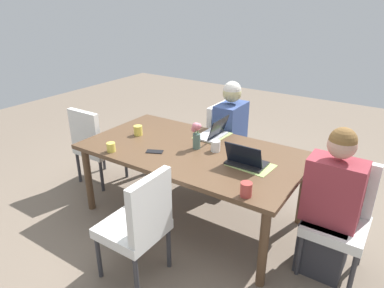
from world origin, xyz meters
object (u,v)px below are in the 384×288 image
person_head_right_left_mid (330,211)px  coffee_mug_near_right (216,146)px  person_far_left_near (230,140)px  phone_black (155,152)px  laptop_far_left_near (213,133)px  laptop_head_right_left_mid (246,161)px  coffee_mug_centre_right (111,147)px  flower_vase (196,133)px  dining_table (192,156)px  coffee_mug_near_left (138,130)px  chair_far_left_near (226,139)px  chair_head_left_left_far (95,143)px  chair_near_right_near (139,222)px  coffee_mug_centre_left (246,189)px  chair_head_right_left_mid (340,212)px

person_head_right_left_mid → coffee_mug_near_right: bearing=174.6°
person_far_left_near → phone_black: size_ratio=7.97×
laptop_far_left_near → laptop_head_right_left_mid: bearing=-36.1°
laptop_far_left_near → coffee_mug_centre_right: size_ratio=3.82×
flower_vase → laptop_head_right_left_mid: flower_vase is taller
dining_table → person_head_right_left_mid: (1.25, -0.02, -0.13)m
laptop_far_left_near → coffee_mug_near_left: size_ratio=3.28×
chair_far_left_near → flower_vase: size_ratio=3.54×
chair_head_left_left_far → coffee_mug_centre_right: size_ratio=10.74×
person_head_right_left_mid → dining_table: bearing=179.1°
person_head_right_left_mid → coffee_mug_near_right: (-1.05, 0.10, 0.24)m
chair_far_left_near → coffee_mug_near_right: 0.87m
coffee_mug_near_right → chair_near_right_near: bearing=-94.5°
flower_vase → chair_near_right_near: bearing=-83.7°
coffee_mug_centre_left → chair_head_left_left_far: bearing=168.4°
chair_far_left_near → chair_head_right_left_mid: 1.62m
chair_head_right_left_mid → laptop_head_right_left_mid: (-0.76, -0.09, 0.26)m
dining_table → coffee_mug_centre_right: 0.74m
flower_vase → coffee_mug_near_left: size_ratio=2.60×
person_far_left_near → coffee_mug_near_right: (0.22, -0.71, 0.24)m
chair_head_right_left_mid → coffee_mug_centre_right: 1.98m
chair_near_right_near → laptop_head_right_left_mid: (0.43, 0.85, 0.26)m
chair_far_left_near → chair_near_right_near: bearing=-82.9°
dining_table → chair_near_right_near: 0.91m
coffee_mug_near_left → chair_far_left_near: bearing=57.4°
coffee_mug_centre_right → flower_vase: bearing=38.9°
coffee_mug_centre_left → coffee_mug_near_left: bearing=162.0°
chair_head_right_left_mid → flower_vase: 1.34m
coffee_mug_centre_left → dining_table: bearing=148.6°
person_far_left_near → flower_vase: person_far_left_near is taller
coffee_mug_near_right → coffee_mug_centre_left: 0.78m
chair_far_left_near → laptop_far_left_near: laptop_far_left_near is taller
person_far_left_near → coffee_mug_centre_left: (0.78, -1.26, 0.25)m
chair_near_right_near → chair_head_right_left_mid: bearing=38.3°
chair_head_right_left_mid → phone_black: bearing=-169.2°
chair_far_left_near → person_far_left_near: (0.07, -0.06, 0.03)m
person_head_right_left_mid → coffee_mug_near_right: 1.09m
phone_black → chair_far_left_near: bearing=56.6°
dining_table → chair_head_left_left_far: size_ratio=2.24×
dining_table → phone_black: bearing=-135.4°
dining_table → flower_vase: (0.02, 0.04, 0.21)m
coffee_mug_near_left → phone_black: coffee_mug_near_left is taller
laptop_far_left_near → phone_black: bearing=-113.6°
laptop_far_left_near → coffee_mug_centre_right: laptop_far_left_near is taller
chair_near_right_near → coffee_mug_centre_left: size_ratio=8.55×
chair_far_left_near → laptop_far_left_near: size_ratio=2.81×
dining_table → person_head_right_left_mid: bearing=-0.9°
coffee_mug_centre_left → coffee_mug_centre_right: coffee_mug_centre_left is taller
chair_head_left_left_far → laptop_head_right_left_mid: (1.83, 0.02, 0.26)m
person_far_left_near → coffee_mug_centre_right: size_ratio=14.26×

